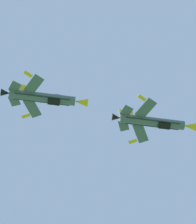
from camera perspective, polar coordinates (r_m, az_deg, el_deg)
name	(u,v)px	position (r m, az deg, el deg)	size (l,w,h in m)	color
fighter_jet_left_wing	(154,122)	(85.49, 6.94, -1.24)	(15.96, 10.58, 4.36)	#4C5666
fighter_jet_right_wing	(44,98)	(84.35, -6.73, 1.80)	(15.96, 10.48, 4.39)	#4C5666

